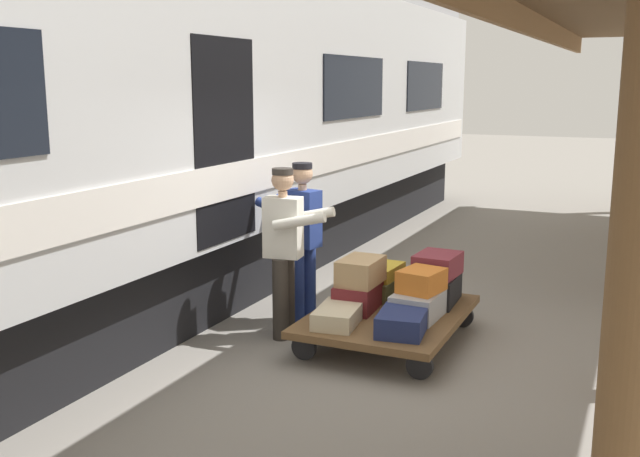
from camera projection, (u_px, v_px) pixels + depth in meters
name	position (u px, v px, depth m)	size (l,w,h in m)	color
ground_plane	(418.00, 360.00, 6.83)	(60.00, 60.00, 0.00)	gray
train_car	(105.00, 126.00, 7.85)	(3.02, 19.56, 4.00)	silver
luggage_cart	(388.00, 316.00, 7.24)	(1.38, 1.90, 0.31)	brown
suitcase_maroon_trunk	(359.00, 295.00, 7.33)	(0.37, 0.63, 0.26)	maroon
suitcase_gray_aluminum	(419.00, 304.00, 7.08)	(0.41, 0.63, 0.24)	#9EA0A5
suitcase_navy_fabric	(402.00, 322.00, 6.62)	(0.40, 0.55, 0.20)	navy
suitcase_olive_duffel	(377.00, 286.00, 7.80)	(0.45, 0.62, 0.19)	brown
suitcase_black_hardshell	(434.00, 289.00, 7.54)	(0.45, 0.63, 0.27)	black
suitcase_cream_canvas	(338.00, 315.00, 6.87)	(0.37, 0.61, 0.16)	beige
suitcase_burgundy_valise	(438.00, 264.00, 7.52)	(0.40, 0.50, 0.23)	maroon
suitcase_yellow_case	(381.00, 271.00, 7.76)	(0.37, 0.51, 0.14)	gold
suitcase_orange_carryall	(422.00, 280.00, 7.05)	(0.35, 0.43, 0.21)	#CC6B23
suitcase_tan_vintage	(361.00, 271.00, 7.24)	(0.36, 0.52, 0.25)	tan
porter_in_overalls	(301.00, 236.00, 7.79)	(0.72, 0.52, 1.70)	navy
porter_by_door	(285.00, 247.00, 7.29)	(0.70, 0.49, 1.70)	#332D28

